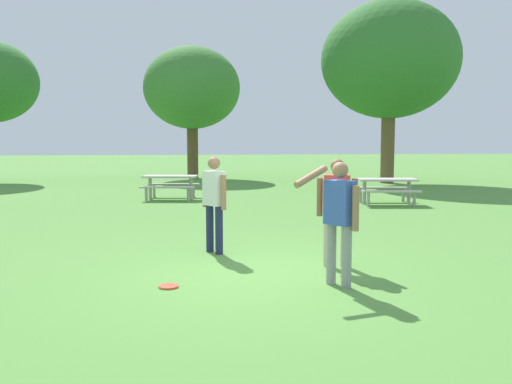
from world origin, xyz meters
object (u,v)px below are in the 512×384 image
(person_bystander, at_px, (337,205))
(picnic_table_near, at_px, (387,186))
(person_catcher, at_px, (214,198))
(frisbee, at_px, (169,286))
(picnic_table_far, at_px, (170,182))
(tree_broad_center, at_px, (192,88))
(person_thrower, at_px, (339,214))
(tree_far_right, at_px, (390,60))

(person_bystander, bearing_deg, picnic_table_near, 63.70)
(person_catcher, height_order, frisbee, person_catcher)
(frisbee, distance_m, picnic_table_far, 10.44)
(picnic_table_far, distance_m, tree_broad_center, 10.38)
(person_catcher, height_order, picnic_table_near, person_catcher)
(person_thrower, relative_size, tree_far_right, 0.21)
(tree_far_right, bearing_deg, picnic_table_far, -150.16)
(person_catcher, xyz_separation_m, frisbee, (-0.71, -2.04, -0.93))
(frisbee, relative_size, tree_far_right, 0.03)
(person_thrower, height_order, picnic_table_far, person_thrower)
(person_thrower, bearing_deg, tree_broad_center, 94.78)
(person_bystander, relative_size, tree_far_right, 0.21)
(picnic_table_near, distance_m, tree_far_right, 9.45)
(person_thrower, xyz_separation_m, picnic_table_far, (-2.51, 10.65, -0.40))
(person_bystander, bearing_deg, tree_far_right, 66.19)
(person_bystander, distance_m, tree_far_right, 16.96)
(person_thrower, distance_m, person_catcher, 2.72)
(picnic_table_near, height_order, tree_broad_center, tree_broad_center)
(person_bystander, bearing_deg, frisbee, -161.50)
(person_thrower, height_order, frisbee, person_thrower)
(tree_broad_center, bearing_deg, person_bystander, -84.14)
(person_catcher, xyz_separation_m, picnic_table_near, (5.45, 6.19, -0.38))
(person_thrower, height_order, person_bystander, same)
(picnic_table_far, bearing_deg, frisbee, -88.39)
(person_catcher, relative_size, picnic_table_near, 0.88)
(person_catcher, bearing_deg, person_thrower, -56.27)
(frisbee, xyz_separation_m, picnic_table_far, (-0.29, 10.42, 0.55))
(frisbee, xyz_separation_m, picnic_table_near, (6.15, 8.23, 0.55))
(person_bystander, height_order, picnic_table_far, person_bystander)
(tree_broad_center, relative_size, tree_far_right, 0.82)
(frisbee, relative_size, picnic_table_near, 0.14)
(picnic_table_near, relative_size, picnic_table_far, 0.99)
(person_catcher, xyz_separation_m, tree_far_right, (8.40, 13.77, 4.43))
(picnic_table_near, xyz_separation_m, picnic_table_far, (-6.44, 2.19, 0.00))
(picnic_table_near, relative_size, tree_far_right, 0.23)
(picnic_table_near, xyz_separation_m, tree_broad_center, (-5.63, 11.78, 3.90))
(picnic_table_near, bearing_deg, person_catcher, -131.33)
(picnic_table_far, height_order, tree_far_right, tree_far_right)
(picnic_table_near, distance_m, picnic_table_far, 6.81)
(person_catcher, bearing_deg, frisbee, -109.05)
(person_catcher, bearing_deg, person_bystander, -34.04)
(person_catcher, bearing_deg, picnic_table_far, 96.79)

